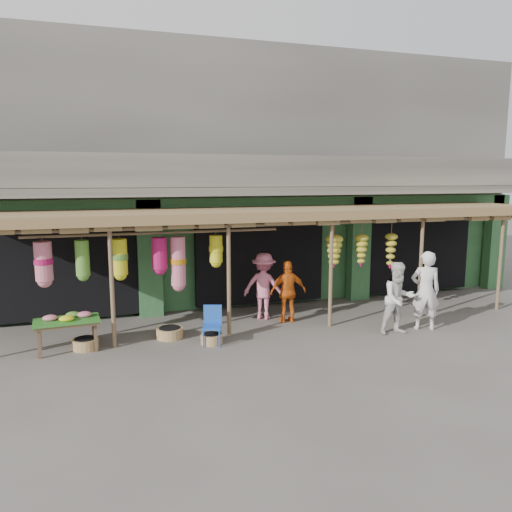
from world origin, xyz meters
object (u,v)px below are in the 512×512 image
object	(u,v)px
flower_table	(67,321)
person_front	(425,291)
person_right	(398,298)
person_shopper	(264,286)
blue_chair	(212,323)
person_vendor	(288,292)

from	to	relation	value
flower_table	person_front	distance (m)	7.98
person_right	person_shopper	xyz separation A→B (m)	(-2.50, 2.13, 0.01)
person_right	person_shopper	bearing A→B (deg)	142.39
person_front	flower_table	bearing A→B (deg)	13.82
person_front	person_right	size ratio (longest dim) A/B	1.12
person_front	person_right	bearing A→B (deg)	29.28
blue_chair	person_vendor	bearing A→B (deg)	43.45
flower_table	person_vendor	world-z (taller)	person_vendor
blue_chair	person_right	distance (m)	4.24
person_right	flower_table	bearing A→B (deg)	173.93
person_front	person_vendor	size ratio (longest dim) A/B	1.21
person_front	person_vendor	xyz separation A→B (m)	(-2.84, 1.53, -0.16)
flower_table	person_front	size ratio (longest dim) A/B	0.72
flower_table	person_right	distance (m)	7.20
blue_chair	person_front	distance (m)	5.02
blue_chair	person_front	xyz separation A→B (m)	(4.98, -0.51, 0.47)
person_right	person_vendor	distance (m)	2.62
person_right	person_shopper	world-z (taller)	person_shopper
blue_chair	person_right	bearing A→B (deg)	9.42
blue_chair	person_vendor	world-z (taller)	person_vendor
person_right	person_vendor	xyz separation A→B (m)	(-2.04, 1.65, -0.06)
blue_chair	person_front	size ratio (longest dim) A/B	0.45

